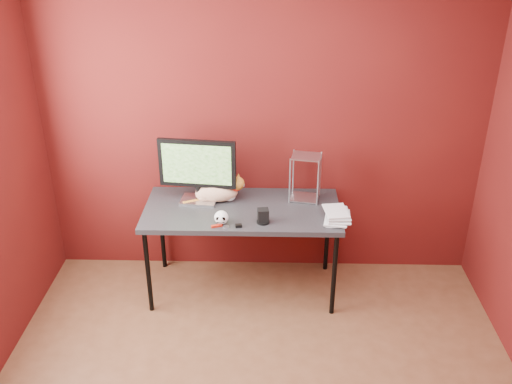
{
  "coord_description": "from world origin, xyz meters",
  "views": [
    {
      "loc": [
        0.06,
        -2.47,
        2.83
      ],
      "look_at": [
        -0.04,
        1.15,
        1.0
      ],
      "focal_mm": 40.0,
      "sensor_mm": 36.0,
      "label": 1
    }
  ],
  "objects_px": {
    "speaker": "(263,216)",
    "book_stack": "(330,164)",
    "desk": "(242,214)",
    "skull_mug": "(221,217)",
    "monitor": "(197,168)",
    "cat": "(218,192)"
  },
  "relations": [
    {
      "from": "desk",
      "to": "skull_mug",
      "type": "height_order",
      "value": "skull_mug"
    },
    {
      "from": "skull_mug",
      "to": "speaker",
      "type": "xyz_separation_m",
      "value": [
        0.3,
        0.02,
        -0.0
      ]
    },
    {
      "from": "skull_mug",
      "to": "book_stack",
      "type": "xyz_separation_m",
      "value": [
        0.77,
        0.08,
        0.39
      ]
    },
    {
      "from": "monitor",
      "to": "book_stack",
      "type": "relative_size",
      "value": 0.67
    },
    {
      "from": "skull_mug",
      "to": "monitor",
      "type": "bearing_deg",
      "value": 123.14
    },
    {
      "from": "monitor",
      "to": "book_stack",
      "type": "height_order",
      "value": "book_stack"
    },
    {
      "from": "monitor",
      "to": "book_stack",
      "type": "bearing_deg",
      "value": -8.73
    },
    {
      "from": "monitor",
      "to": "cat",
      "type": "height_order",
      "value": "monitor"
    },
    {
      "from": "desk",
      "to": "speaker",
      "type": "distance_m",
      "value": 0.29
    },
    {
      "from": "desk",
      "to": "skull_mug",
      "type": "distance_m",
      "value": 0.3
    },
    {
      "from": "desk",
      "to": "cat",
      "type": "bearing_deg",
      "value": 148.74
    },
    {
      "from": "speaker",
      "to": "desk",
      "type": "bearing_deg",
      "value": 119.58
    },
    {
      "from": "monitor",
      "to": "skull_mug",
      "type": "distance_m",
      "value": 0.46
    },
    {
      "from": "speaker",
      "to": "book_stack",
      "type": "distance_m",
      "value": 0.61
    },
    {
      "from": "cat",
      "to": "book_stack",
      "type": "bearing_deg",
      "value": -18.54
    },
    {
      "from": "cat",
      "to": "speaker",
      "type": "xyz_separation_m",
      "value": [
        0.36,
        -0.34,
        -0.03
      ]
    },
    {
      "from": "skull_mug",
      "to": "speaker",
      "type": "height_order",
      "value": "speaker"
    },
    {
      "from": "desk",
      "to": "speaker",
      "type": "height_order",
      "value": "speaker"
    },
    {
      "from": "cat",
      "to": "skull_mug",
      "type": "xyz_separation_m",
      "value": [
        0.06,
        -0.36,
        -0.03
      ]
    },
    {
      "from": "cat",
      "to": "skull_mug",
      "type": "distance_m",
      "value": 0.37
    },
    {
      "from": "desk",
      "to": "cat",
      "type": "height_order",
      "value": "cat"
    },
    {
      "from": "desk",
      "to": "speaker",
      "type": "xyz_separation_m",
      "value": [
        0.16,
        -0.22,
        0.1
      ]
    }
  ]
}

